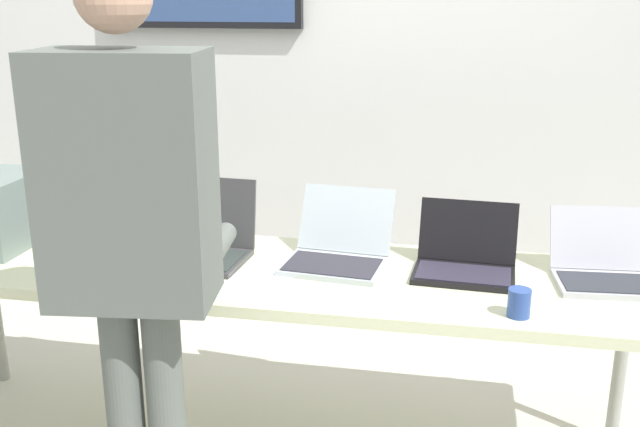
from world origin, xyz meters
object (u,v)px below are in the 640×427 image
at_px(laptop_station_3, 465,258).
at_px(coffee_mug, 519,303).
at_px(laptop_station_0, 99,232).
at_px(laptop_station_4, 601,266).
at_px(person, 132,223).
at_px(laptop_station_2, 338,248).
at_px(laptop_station_1, 203,241).
at_px(workbench, 265,281).

distance_m(laptop_station_3, coffee_mug, 0.38).
bearing_deg(laptop_station_0, laptop_station_3, -0.07).
distance_m(laptop_station_4, person, 1.57).
xyz_separation_m(laptop_station_2, laptop_station_4, (0.91, -0.00, -0.00)).
bearing_deg(coffee_mug, laptop_station_2, 150.14).
bearing_deg(person, laptop_station_1, 94.91).
xyz_separation_m(workbench, laptop_station_4, (1.17, 0.10, 0.10)).
xyz_separation_m(laptop_station_2, person, (-0.45, -0.73, 0.30)).
xyz_separation_m(laptop_station_1, coffee_mug, (1.13, -0.32, -0.02)).
bearing_deg(laptop_station_3, coffee_mug, -64.63).
bearing_deg(person, workbench, 72.52).
bearing_deg(laptop_station_2, laptop_station_0, -179.37).
height_order(laptop_station_1, laptop_station_2, laptop_station_1).
relative_size(laptop_station_0, laptop_station_4, 1.06).
relative_size(workbench, laptop_station_2, 6.84).
relative_size(laptop_station_1, laptop_station_4, 1.05).
bearing_deg(laptop_station_2, laptop_station_3, -1.51).
height_order(laptop_station_1, person, person).
relative_size(workbench, person, 1.59).
relative_size(laptop_station_0, coffee_mug, 4.19).
relative_size(laptop_station_2, laptop_station_4, 1.17).
height_order(laptop_station_3, coffee_mug, laptop_station_3).
bearing_deg(coffee_mug, laptop_station_3, 115.37).
distance_m(laptop_station_3, laptop_station_4, 0.46).
bearing_deg(laptop_station_1, coffee_mug, -15.79).
bearing_deg(person, laptop_station_4, 28.01).
height_order(laptop_station_2, coffee_mug, laptop_station_2).
height_order(laptop_station_0, laptop_station_1, laptop_station_1).
bearing_deg(laptop_station_0, workbench, -7.91).
relative_size(laptop_station_4, coffee_mug, 3.97).
distance_m(laptop_station_0, laptop_station_4, 1.85).
relative_size(laptop_station_3, coffee_mug, 4.12).
xyz_separation_m(person, coffee_mug, (1.07, 0.37, -0.31)).
xyz_separation_m(laptop_station_0, coffee_mug, (1.56, -0.35, -0.02)).
bearing_deg(laptop_station_0, coffee_mug, -12.49).
distance_m(laptop_station_1, laptop_station_3, 0.96).
distance_m(laptop_station_1, person, 0.75).
height_order(workbench, laptop_station_3, laptop_station_3).
distance_m(laptop_station_3, person, 1.19).
distance_m(workbench, laptop_station_4, 1.18).
xyz_separation_m(workbench, laptop_station_2, (0.25, 0.11, 0.11)).
xyz_separation_m(workbench, coffee_mug, (0.87, -0.25, 0.09)).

